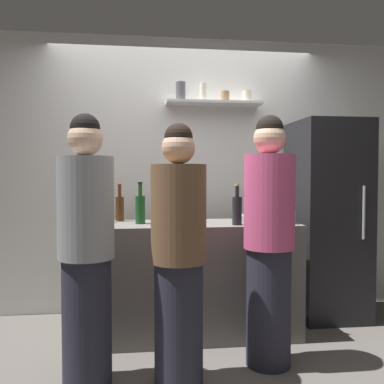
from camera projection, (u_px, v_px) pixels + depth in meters
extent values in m
plane|color=#59544F|center=(203.00, 364.00, 2.83)|extent=(5.28, 5.28, 0.00)
cube|color=white|center=(183.00, 175.00, 4.02)|extent=(4.80, 0.10, 2.60)
cube|color=silver|center=(214.00, 103.00, 3.87)|extent=(0.90, 0.22, 0.02)
cylinder|color=#4C4C51|center=(181.00, 92.00, 3.83)|extent=(0.09, 0.09, 0.17)
cylinder|color=beige|center=(203.00, 92.00, 3.86)|extent=(0.06, 0.06, 0.17)
cylinder|color=olive|center=(225.00, 97.00, 3.88)|extent=(0.08, 0.08, 0.10)
cylinder|color=beige|center=(247.00, 97.00, 3.91)|extent=(0.09, 0.09, 0.11)
cube|color=black|center=(327.00, 219.00, 3.80)|extent=(0.60, 0.65, 1.78)
cylinder|color=#99999E|center=(364.00, 213.00, 3.47)|extent=(0.02, 0.02, 0.45)
cube|color=#66605B|center=(192.00, 279.00, 3.36)|extent=(1.67, 0.60, 0.91)
cube|color=gray|center=(260.00, 218.00, 3.48)|extent=(0.34, 0.24, 0.05)
cylinder|color=#B2B2B7|center=(290.00, 217.00, 3.28)|extent=(0.10, 0.10, 0.11)
cylinder|color=silver|center=(292.00, 209.00, 3.27)|extent=(0.03, 0.03, 0.18)
cylinder|color=silver|center=(292.00, 210.00, 3.28)|extent=(0.01, 0.03, 0.15)
cylinder|color=silver|center=(287.00, 209.00, 3.29)|extent=(0.02, 0.02, 0.16)
cylinder|color=silver|center=(292.00, 210.00, 3.27)|extent=(0.01, 0.02, 0.15)
cylinder|color=silver|center=(290.00, 210.00, 3.28)|extent=(0.04, 0.02, 0.16)
cylinder|color=silver|center=(289.00, 208.00, 3.29)|extent=(0.02, 0.01, 0.19)
cylinder|color=silver|center=(293.00, 209.00, 3.27)|extent=(0.01, 0.03, 0.18)
cylinder|color=silver|center=(291.00, 208.00, 3.29)|extent=(0.03, 0.04, 0.18)
cylinder|color=black|center=(237.00, 211.00, 3.20)|extent=(0.08, 0.08, 0.22)
cylinder|color=black|center=(237.00, 191.00, 3.20)|extent=(0.03, 0.03, 0.08)
cylinder|color=gold|center=(237.00, 185.00, 3.19)|extent=(0.03, 0.03, 0.02)
cylinder|color=#472814|center=(120.00, 209.00, 3.47)|extent=(0.07, 0.07, 0.20)
cylinder|color=#472814|center=(120.00, 191.00, 3.46)|extent=(0.03, 0.03, 0.09)
cylinder|color=maroon|center=(120.00, 185.00, 3.46)|extent=(0.03, 0.03, 0.02)
cylinder|color=#19471E|center=(140.00, 210.00, 3.29)|extent=(0.08, 0.08, 0.22)
cylinder|color=#19471E|center=(140.00, 190.00, 3.28)|extent=(0.03, 0.03, 0.09)
cylinder|color=black|center=(140.00, 183.00, 3.28)|extent=(0.04, 0.04, 0.02)
cylinder|color=silver|center=(101.00, 212.00, 3.34)|extent=(0.08, 0.08, 0.17)
cylinder|color=silver|center=(101.00, 200.00, 3.33)|extent=(0.05, 0.05, 0.03)
cylinder|color=blue|center=(101.00, 197.00, 3.33)|extent=(0.05, 0.05, 0.02)
cylinder|color=#262633|center=(179.00, 323.00, 2.56)|extent=(0.30, 0.30, 0.76)
cylinder|color=brown|center=(179.00, 214.00, 2.53)|extent=(0.34, 0.34, 0.60)
sphere|color=#D8AD8C|center=(179.00, 148.00, 2.51)|extent=(0.21, 0.21, 0.21)
sphere|color=black|center=(179.00, 137.00, 2.51)|extent=(0.17, 0.17, 0.17)
cylinder|color=#262633|center=(268.00, 307.00, 2.81)|extent=(0.30, 0.30, 0.80)
cylinder|color=#D14C7F|center=(269.00, 202.00, 2.79)|extent=(0.34, 0.34, 0.63)
sphere|color=#D8AD8C|center=(270.00, 138.00, 2.77)|extent=(0.22, 0.22, 0.22)
sphere|color=black|center=(270.00, 129.00, 2.77)|extent=(0.18, 0.18, 0.18)
cylinder|color=#262633|center=(87.00, 322.00, 2.55)|extent=(0.30, 0.30, 0.78)
cylinder|color=gray|center=(86.00, 208.00, 2.52)|extent=(0.34, 0.34, 0.62)
sphere|color=#D8AD8C|center=(85.00, 139.00, 2.50)|extent=(0.21, 0.21, 0.21)
sphere|color=black|center=(85.00, 128.00, 2.50)|extent=(0.18, 0.18, 0.18)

